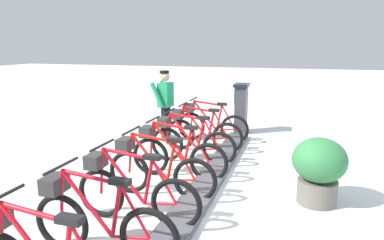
{
  "coord_description": "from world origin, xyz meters",
  "views": [
    {
      "loc": [
        -1.31,
        4.65,
        2.24
      ],
      "look_at": [
        0.5,
        -1.19,
        0.9
      ],
      "focal_mm": 32.05,
      "sensor_mm": 36.0,
      "label": 1
    }
  ],
  "objects_px": {
    "bike_docked_2": "(189,141)",
    "bike_docked_5": "(132,191)",
    "bike_docked_3": "(175,154)",
    "worker_near_rack": "(165,103)",
    "payment_kiosk": "(241,107)",
    "bike_docked_4": "(156,170)",
    "bike_docked_6": "(97,221)",
    "bike_docked_1": "(200,132)",
    "bike_docked_0": "(209,124)",
    "planter_bush": "(319,167)"
  },
  "relations": [
    {
      "from": "bike_docked_5",
      "to": "bike_docked_6",
      "type": "height_order",
      "value": "same"
    },
    {
      "from": "payment_kiosk",
      "to": "bike_docked_2",
      "type": "relative_size",
      "value": 0.74
    },
    {
      "from": "bike_docked_4",
      "to": "planter_bush",
      "type": "distance_m",
      "value": 2.35
    },
    {
      "from": "payment_kiosk",
      "to": "bike_docked_4",
      "type": "height_order",
      "value": "payment_kiosk"
    },
    {
      "from": "bike_docked_4",
      "to": "worker_near_rack",
      "type": "xyz_separation_m",
      "value": [
        1.03,
        -2.98,
        0.48
      ]
    },
    {
      "from": "bike_docked_3",
      "to": "bike_docked_6",
      "type": "relative_size",
      "value": 1.0
    },
    {
      "from": "payment_kiosk",
      "to": "planter_bush",
      "type": "bearing_deg",
      "value": 114.71
    },
    {
      "from": "bike_docked_3",
      "to": "planter_bush",
      "type": "height_order",
      "value": "bike_docked_3"
    },
    {
      "from": "payment_kiosk",
      "to": "bike_docked_5",
      "type": "distance_m",
      "value": 5.07
    },
    {
      "from": "bike_docked_5",
      "to": "bike_docked_6",
      "type": "relative_size",
      "value": 1.0
    },
    {
      "from": "bike_docked_0",
      "to": "bike_docked_5",
      "type": "relative_size",
      "value": 1.0
    },
    {
      "from": "bike_docked_4",
      "to": "bike_docked_5",
      "type": "relative_size",
      "value": 1.0
    },
    {
      "from": "bike_docked_2",
      "to": "planter_bush",
      "type": "distance_m",
      "value": 2.55
    },
    {
      "from": "bike_docked_0",
      "to": "bike_docked_4",
      "type": "relative_size",
      "value": 1.0
    },
    {
      "from": "bike_docked_5",
      "to": "bike_docked_6",
      "type": "xyz_separation_m",
      "value": [
        0.0,
        0.8,
        0.0
      ]
    },
    {
      "from": "bike_docked_5",
      "to": "planter_bush",
      "type": "bearing_deg",
      "value": -150.72
    },
    {
      "from": "payment_kiosk",
      "to": "worker_near_rack",
      "type": "relative_size",
      "value": 0.77
    },
    {
      "from": "bike_docked_3",
      "to": "bike_docked_6",
      "type": "height_order",
      "value": "same"
    },
    {
      "from": "bike_docked_5",
      "to": "worker_near_rack",
      "type": "bearing_deg",
      "value": -74.81
    },
    {
      "from": "bike_docked_3",
      "to": "bike_docked_5",
      "type": "bearing_deg",
      "value": 90.0
    },
    {
      "from": "bike_docked_0",
      "to": "bike_docked_6",
      "type": "height_order",
      "value": "same"
    },
    {
      "from": "bike_docked_5",
      "to": "payment_kiosk",
      "type": "bearing_deg",
      "value": -96.48
    },
    {
      "from": "bike_docked_0",
      "to": "bike_docked_3",
      "type": "relative_size",
      "value": 1.0
    },
    {
      "from": "bike_docked_5",
      "to": "bike_docked_2",
      "type": "bearing_deg",
      "value": -90.0
    },
    {
      "from": "payment_kiosk",
      "to": "bike_docked_6",
      "type": "xyz_separation_m",
      "value": [
        0.57,
        5.83,
        -0.24
      ]
    },
    {
      "from": "bike_docked_0",
      "to": "bike_docked_5",
      "type": "distance_m",
      "value": 3.99
    },
    {
      "from": "bike_docked_1",
      "to": "bike_docked_3",
      "type": "relative_size",
      "value": 1.0
    },
    {
      "from": "payment_kiosk",
      "to": "bike_docked_4",
      "type": "distance_m",
      "value": 4.28
    },
    {
      "from": "bike_docked_3",
      "to": "bike_docked_4",
      "type": "height_order",
      "value": "same"
    },
    {
      "from": "bike_docked_2",
      "to": "planter_bush",
      "type": "relative_size",
      "value": 1.77
    },
    {
      "from": "payment_kiosk",
      "to": "bike_docked_1",
      "type": "xyz_separation_m",
      "value": [
        0.57,
        1.84,
        -0.24
      ]
    },
    {
      "from": "payment_kiosk",
      "to": "bike_docked_0",
      "type": "height_order",
      "value": "payment_kiosk"
    },
    {
      "from": "bike_docked_6",
      "to": "worker_near_rack",
      "type": "bearing_deg",
      "value": -77.37
    },
    {
      "from": "payment_kiosk",
      "to": "bike_docked_2",
      "type": "distance_m",
      "value": 2.71
    },
    {
      "from": "worker_near_rack",
      "to": "bike_docked_5",
      "type": "bearing_deg",
      "value": 105.19
    },
    {
      "from": "bike_docked_5",
      "to": "worker_near_rack",
      "type": "height_order",
      "value": "worker_near_rack"
    },
    {
      "from": "bike_docked_1",
      "to": "bike_docked_2",
      "type": "xyz_separation_m",
      "value": [
        0.0,
        0.8,
        0.0
      ]
    },
    {
      "from": "bike_docked_4",
      "to": "worker_near_rack",
      "type": "distance_m",
      "value": 3.19
    },
    {
      "from": "bike_docked_0",
      "to": "bike_docked_1",
      "type": "distance_m",
      "value": 0.8
    },
    {
      "from": "bike_docked_3",
      "to": "bike_docked_4",
      "type": "relative_size",
      "value": 1.0
    },
    {
      "from": "bike_docked_1",
      "to": "bike_docked_5",
      "type": "distance_m",
      "value": 3.19
    },
    {
      "from": "bike_docked_6",
      "to": "planter_bush",
      "type": "relative_size",
      "value": 1.77
    },
    {
      "from": "bike_docked_5",
      "to": "worker_near_rack",
      "type": "relative_size",
      "value": 1.04
    },
    {
      "from": "bike_docked_4",
      "to": "bike_docked_2",
      "type": "bearing_deg",
      "value": -90.0
    },
    {
      "from": "bike_docked_2",
      "to": "bike_docked_5",
      "type": "bearing_deg",
      "value": 90.0
    },
    {
      "from": "bike_docked_0",
      "to": "bike_docked_1",
      "type": "xyz_separation_m",
      "value": [
        0.0,
        0.8,
        0.0
      ]
    },
    {
      "from": "bike_docked_0",
      "to": "worker_near_rack",
      "type": "distance_m",
      "value": 1.15
    },
    {
      "from": "payment_kiosk",
      "to": "bike_docked_4",
      "type": "xyz_separation_m",
      "value": [
        0.57,
        4.23,
        -0.24
      ]
    },
    {
      "from": "bike_docked_4",
      "to": "planter_bush",
      "type": "bearing_deg",
      "value": -167.97
    },
    {
      "from": "bike_docked_3",
      "to": "worker_near_rack",
      "type": "height_order",
      "value": "worker_near_rack"
    }
  ]
}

